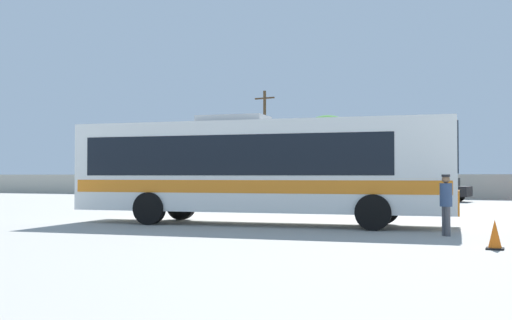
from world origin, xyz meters
name	(u,v)px	position (x,y,z in m)	size (l,w,h in m)	color
ground_plane	(349,209)	(0.00, 10.00, 0.00)	(300.00, 300.00, 0.00)	#A3A099
perimeter_wall	(410,186)	(0.00, 25.55, 0.83)	(80.00, 0.30, 1.66)	#B2AD9E
coach_bus_white_orange	(256,166)	(-0.21, -0.18, 1.88)	(12.39, 3.84, 3.52)	white
attendant_by_bus_door	(446,201)	(5.92, -1.82, 0.91)	(0.45, 0.45, 1.60)	#4C4C51
parked_car_leftmost_red	(269,187)	(-8.50, 20.80, 0.78)	(4.62, 2.16, 1.47)	red
parked_car_second_black	(347,187)	(-3.31, 21.43, 0.80)	(4.59, 2.25, 1.52)	black
parked_car_third_black	(436,189)	(2.44, 20.70, 0.76)	(4.20, 2.28, 1.43)	black
utility_pole_near	(265,141)	(-12.13, 28.49, 4.40)	(1.80, 0.37, 8.44)	#4C3823
roadside_tree_left	(210,150)	(-18.96, 32.02, 3.90)	(4.87, 4.87, 5.98)	brown
roadside_tree_midleft	(328,141)	(-6.55, 27.66, 4.21)	(4.57, 4.57, 6.17)	brown
roadside_tree_midright	(421,142)	(-0.22, 31.51, 4.17)	(4.53, 4.53, 6.10)	brown
traffic_cone_on_apron	(495,235)	(7.27, -4.55, 0.31)	(0.36, 0.36, 0.64)	black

